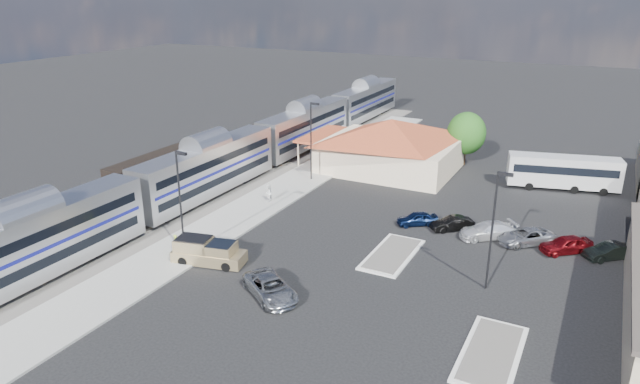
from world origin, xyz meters
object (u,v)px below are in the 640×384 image
at_px(station_depot, 390,144).
at_px(coach_bus, 564,171).
at_px(pickup_truck, 209,252).
at_px(suv, 270,288).

distance_m(station_depot, coach_bus, 19.35).
height_order(pickup_truck, coach_bus, coach_bus).
xyz_separation_m(pickup_truck, coach_bus, (23.18, 31.79, 1.18)).
bearing_deg(suv, pickup_truck, 106.18).
relative_size(suv, coach_bus, 0.46).
height_order(suv, coach_bus, coach_bus).
xyz_separation_m(station_depot, coach_bus, (19.24, 1.80, -1.01)).
bearing_deg(coach_bus, station_depot, 81.67).
relative_size(pickup_truck, coach_bus, 0.52).
bearing_deg(station_depot, pickup_truck, -97.48).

